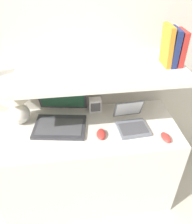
% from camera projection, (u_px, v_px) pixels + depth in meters
% --- Properties ---
extents(ground_plane, '(12.00, 12.00, 0.00)m').
position_uv_depth(ground_plane, '(92.00, 220.00, 1.90)').
color(ground_plane, '#B2AD9E').
extents(wall_back, '(6.00, 0.05, 2.40)m').
position_uv_depth(wall_back, '(80.00, 47.00, 1.69)').
color(wall_back, beige).
rests_on(wall_back, ground_plane).
extents(desk, '(1.31, 0.57, 0.73)m').
position_uv_depth(desk, '(88.00, 163.00, 1.91)').
color(desk, silver).
rests_on(desk, ground_plane).
extents(back_riser, '(1.31, 0.04, 1.13)m').
position_uv_depth(back_riser, '(84.00, 120.00, 2.03)').
color(back_riser, beige).
rests_on(back_riser, ground_plane).
extents(shelf, '(1.31, 0.51, 0.03)m').
position_uv_depth(shelf, '(84.00, 72.00, 1.50)').
color(shelf, silver).
rests_on(shelf, back_riser).
extents(table_lamp, '(0.20, 0.20, 0.34)m').
position_uv_depth(table_lamp, '(16.00, 100.00, 1.64)').
color(table_lamp, white).
rests_on(table_lamp, desk).
extents(laptop_large, '(0.42, 0.41, 0.27)m').
position_uv_depth(laptop_large, '(61.00, 117.00, 1.71)').
color(laptop_large, '#333338').
rests_on(laptop_large, desk).
extents(laptop_small, '(0.23, 0.26, 0.17)m').
position_uv_depth(laptop_small, '(132.00, 122.00, 1.69)').
color(laptop_small, slate).
rests_on(laptop_small, desk).
extents(computer_mouse, '(0.08, 0.12, 0.03)m').
position_uv_depth(computer_mouse, '(101.00, 134.00, 1.62)').
color(computer_mouse, red).
rests_on(computer_mouse, desk).
extents(second_mouse, '(0.07, 0.11, 0.03)m').
position_uv_depth(second_mouse, '(166.00, 137.00, 1.59)').
color(second_mouse, red).
rests_on(second_mouse, desk).
extents(router_box, '(0.09, 0.07, 0.11)m').
position_uv_depth(router_box, '(95.00, 105.00, 1.83)').
color(router_box, white).
rests_on(router_box, desk).
extents(book_red, '(0.04, 0.13, 0.22)m').
position_uv_depth(book_red, '(180.00, 48.00, 1.49)').
color(book_red, '#A82823').
rests_on(book_red, shelf).
extents(book_navy, '(0.04, 0.14, 0.24)m').
position_uv_depth(book_navy, '(173.00, 47.00, 1.48)').
color(book_navy, navy).
rests_on(book_navy, shelf).
extents(book_orange, '(0.04, 0.14, 0.26)m').
position_uv_depth(book_orange, '(167.00, 46.00, 1.47)').
color(book_orange, orange).
rests_on(book_orange, shelf).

